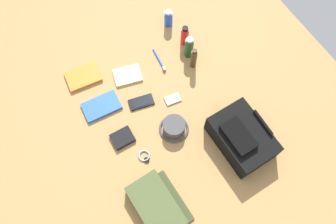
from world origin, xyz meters
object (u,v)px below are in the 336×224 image
(backpack, at_px, (242,138))
(cologne_bottle, at_px, (194,59))
(shampoo_bottle, at_px, (189,47))
(wristwatch, at_px, (145,156))
(deodorant_spray, at_px, (168,18))
(toothbrush, at_px, (160,61))
(notepad, at_px, (128,75))
(travel_guidebook, at_px, (101,106))
(paperback_novel, at_px, (83,77))
(media_player, at_px, (173,99))
(wallet, at_px, (122,137))
(toiletry_pouch, at_px, (157,206))
(bucket_hat, at_px, (174,127))
(cell_phone, at_px, (141,102))
(sunscreen_spray, at_px, (185,36))

(backpack, relative_size, cologne_bottle, 2.22)
(shampoo_bottle, xyz_separation_m, wristwatch, (0.42, -0.51, -0.07))
(deodorant_spray, distance_m, toothbrush, 0.28)
(notepad, bearing_deg, travel_guidebook, -51.36)
(paperback_novel, height_order, media_player, paperback_novel)
(media_player, height_order, wallet, wallet)
(wristwatch, relative_size, toothbrush, 0.43)
(deodorant_spray, xyz_separation_m, shampoo_bottle, (0.25, -0.01, 0.02))
(notepad, bearing_deg, toiletry_pouch, -3.13)
(wristwatch, height_order, notepad, notepad)
(bucket_hat, distance_m, media_player, 0.18)
(toiletry_pouch, distance_m, shampoo_bottle, 0.88)
(deodorant_spray, distance_m, media_player, 0.51)
(cell_phone, distance_m, notepad, 0.18)
(travel_guidebook, bearing_deg, wristwatch, 11.29)
(paperback_novel, relative_size, media_player, 2.17)
(cell_phone, bearing_deg, media_player, 66.42)
(deodorant_spray, bearing_deg, toiletry_pouch, -32.58)
(sunscreen_spray, xyz_separation_m, travel_guidebook, (0.14, -0.60, -0.06))
(shampoo_bottle, height_order, travel_guidebook, shampoo_bottle)
(bucket_hat, bearing_deg, cell_phone, -161.05)
(cologne_bottle, relative_size, paperback_novel, 0.77)
(deodorant_spray, bearing_deg, media_player, -27.12)
(toothbrush, bearing_deg, cologne_bottle, 53.67)
(sunscreen_spray, xyz_separation_m, notepad, (0.04, -0.39, -0.06))
(sunscreen_spray, height_order, travel_guidebook, sunscreen_spray)
(cologne_bottle, height_order, media_player, cologne_bottle)
(backpack, bearing_deg, bucket_hat, -131.33)
(toothbrush, distance_m, wallet, 0.50)
(wallet, xyz_separation_m, notepad, (-0.32, 0.19, -0.00))
(sunscreen_spray, xyz_separation_m, shampoo_bottle, (0.08, -0.02, 0.01))
(shampoo_bottle, bearing_deg, paperback_novel, -104.97)
(shampoo_bottle, xyz_separation_m, wallet, (0.27, -0.56, -0.06))
(wristwatch, bearing_deg, cell_phone, 155.34)
(cologne_bottle, bearing_deg, sunscreen_spray, 166.77)
(bucket_hat, xyz_separation_m, wristwatch, (0.05, -0.20, -0.03))
(travel_guidebook, height_order, cell_phone, travel_guidebook)
(cell_phone, bearing_deg, wallet, -53.74)
(cologne_bottle, bearing_deg, toiletry_pouch, -43.62)
(deodorant_spray, height_order, wallet, deodorant_spray)
(backpack, height_order, paperback_novel, backpack)
(deodorant_spray, relative_size, travel_guidebook, 0.57)
(notepad, bearing_deg, cell_phone, 9.52)
(travel_guidebook, distance_m, wallet, 0.22)
(paperback_novel, bearing_deg, cell_phone, 35.20)
(bucket_hat, xyz_separation_m, toothbrush, (-0.40, 0.14, -0.03))
(bucket_hat, height_order, notepad, bucket_hat)
(bucket_hat, relative_size, wallet, 1.42)
(toothbrush, height_order, wallet, wallet)
(bucket_hat, relative_size, paperback_novel, 0.81)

